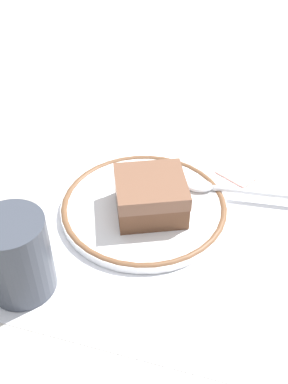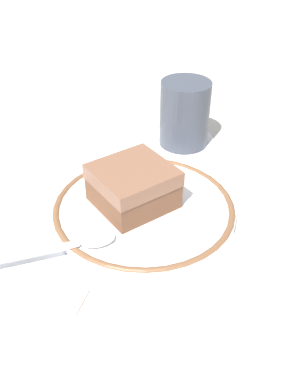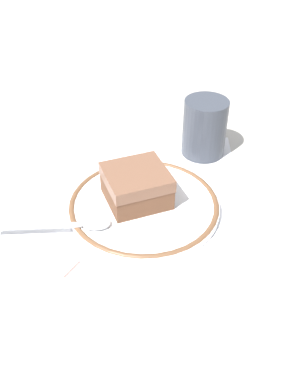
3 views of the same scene
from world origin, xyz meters
TOP-DOWN VIEW (x-y plane):
  - ground_plane at (0.00, 0.00)m, footprint 2.40×2.40m
  - placemat at (0.00, 0.00)m, footprint 0.44×0.33m
  - plate at (0.02, -0.03)m, footprint 0.21×0.21m
  - cake_slice at (0.03, -0.01)m, footprint 0.11×0.11m
  - spoon at (-0.03, 0.07)m, footprint 0.03×0.15m
  - cup at (0.17, -0.12)m, footprint 0.07×0.07m
  - napkin at (-0.13, -0.06)m, footprint 0.16×0.14m
  - sugar_packet at (-0.08, 0.08)m, footprint 0.05×0.06m

SIDE VIEW (x-z plane):
  - ground_plane at x=0.00m, z-range 0.00..0.00m
  - placemat at x=0.00m, z-range 0.00..0.00m
  - napkin at x=-0.13m, z-range 0.00..0.00m
  - sugar_packet at x=-0.08m, z-range 0.00..0.01m
  - plate at x=0.02m, z-range 0.00..0.01m
  - spoon at x=-0.03m, z-range 0.01..0.02m
  - cake_slice at x=0.03m, z-range 0.01..0.06m
  - cup at x=0.17m, z-range 0.00..0.09m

